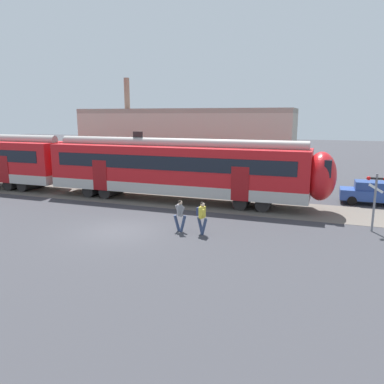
{
  "coord_description": "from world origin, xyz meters",
  "views": [
    {
      "loc": [
        9.73,
        -16.08,
        5.84
      ],
      "look_at": [
        2.78,
        3.34,
        1.6
      ],
      "focal_mm": 35.0,
      "sensor_mm": 36.0,
      "label": 1
    }
  ],
  "objects_px": {
    "commuter_train": "(70,163)",
    "pedestrian_yellow": "(202,215)",
    "parked_car_blue": "(372,193)",
    "crossing_signal": "(375,193)",
    "pedestrian_grey": "(180,213)"
  },
  "relations": [
    {
      "from": "commuter_train",
      "to": "pedestrian_yellow",
      "type": "height_order",
      "value": "commuter_train"
    },
    {
      "from": "parked_car_blue",
      "to": "commuter_train",
      "type": "bearing_deg",
      "value": -170.71
    },
    {
      "from": "pedestrian_yellow",
      "to": "crossing_signal",
      "type": "distance_m",
      "value": 8.8
    },
    {
      "from": "pedestrian_yellow",
      "to": "parked_car_blue",
      "type": "bearing_deg",
      "value": 48.98
    },
    {
      "from": "pedestrian_grey",
      "to": "crossing_signal",
      "type": "distance_m",
      "value": 9.89
    },
    {
      "from": "pedestrian_yellow",
      "to": "crossing_signal",
      "type": "xyz_separation_m",
      "value": [
        8.07,
        3.36,
        1.02
      ]
    },
    {
      "from": "pedestrian_grey",
      "to": "parked_car_blue",
      "type": "xyz_separation_m",
      "value": [
        9.82,
        9.91,
        -0.18
      ]
    },
    {
      "from": "parked_car_blue",
      "to": "pedestrian_yellow",
      "type": "bearing_deg",
      "value": -131.02
    },
    {
      "from": "commuter_train",
      "to": "pedestrian_grey",
      "type": "relative_size",
      "value": 22.83
    },
    {
      "from": "pedestrian_grey",
      "to": "parked_car_blue",
      "type": "relative_size",
      "value": 0.42
    },
    {
      "from": "commuter_train",
      "to": "crossing_signal",
      "type": "height_order",
      "value": "commuter_train"
    },
    {
      "from": "pedestrian_grey",
      "to": "pedestrian_yellow",
      "type": "height_order",
      "value": "same"
    },
    {
      "from": "pedestrian_grey",
      "to": "crossing_signal",
      "type": "bearing_deg",
      "value": 19.79
    },
    {
      "from": "pedestrian_grey",
      "to": "pedestrian_yellow",
      "type": "distance_m",
      "value": 1.18
    },
    {
      "from": "pedestrian_yellow",
      "to": "crossing_signal",
      "type": "height_order",
      "value": "crossing_signal"
    }
  ]
}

